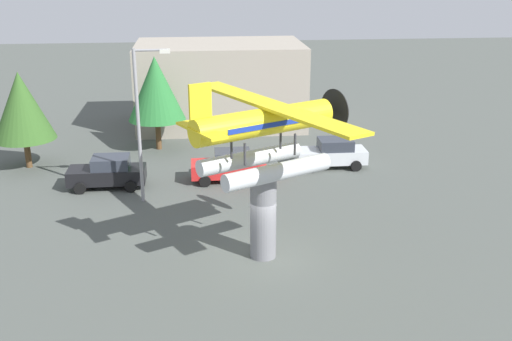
{
  "coord_description": "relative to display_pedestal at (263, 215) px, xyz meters",
  "views": [
    {
      "loc": [
        -2.63,
        -23.12,
        12.09
      ],
      "look_at": [
        0.0,
        3.0,
        2.82
      ],
      "focal_mm": 42.63,
      "sensor_mm": 36.0,
      "label": 1
    }
  ],
  "objects": [
    {
      "name": "car_far_silver",
      "position": [
        5.44,
        11.17,
        -1.0
      ],
      "size": [
        4.2,
        2.02,
        1.76
      ],
      "rotation": [
        0.0,
        0.0,
        3.14
      ],
      "color": "silver",
      "rests_on": "ground"
    },
    {
      "name": "ground_plane",
      "position": [
        0.0,
        0.0,
        -1.88
      ],
      "size": [
        140.0,
        140.0,
        0.0
      ],
      "primitive_type": "plane",
      "color": "#4C514C"
    },
    {
      "name": "car_near_black",
      "position": [
        -7.59,
        9.03,
        -1.0
      ],
      "size": [
        4.2,
        2.02,
        1.76
      ],
      "rotation": [
        0.0,
        0.0,
        3.14
      ],
      "color": "black",
      "rests_on": "ground"
    },
    {
      "name": "storefront_building",
      "position": [
        -0.8,
        22.0,
        1.17
      ],
      "size": [
        12.23,
        7.72,
        6.1
      ],
      "primitive_type": "cube",
      "color": "#9E9384",
      "rests_on": "ground"
    },
    {
      "name": "floatplane_monument",
      "position": [
        0.12,
        0.06,
        3.55
      ],
      "size": [
        7.11,
        9.73,
        4.0
      ],
      "rotation": [
        0.0,
        0.0,
        0.48
      ],
      "color": "silver",
      "rests_on": "display_pedestal"
    },
    {
      "name": "streetlight_primary",
      "position": [
        -5.36,
        6.8,
        2.71
      ],
      "size": [
        1.84,
        0.28,
        7.92
      ],
      "color": "gray",
      "rests_on": "ground"
    },
    {
      "name": "display_pedestal",
      "position": [
        0.0,
        0.0,
        0.0
      ],
      "size": [
        1.1,
        1.1,
        3.76
      ],
      "primitive_type": "cylinder",
      "color": "slate",
      "rests_on": "ground"
    },
    {
      "name": "tree_west",
      "position": [
        -12.85,
        12.96,
        1.91
      ],
      "size": [
        3.63,
        3.63,
        5.83
      ],
      "color": "brown",
      "rests_on": "ground"
    },
    {
      "name": "tree_east",
      "position": [
        -5.19,
        15.92,
        2.18
      ],
      "size": [
        3.72,
        3.72,
        6.14
      ],
      "color": "brown",
      "rests_on": "ground"
    },
    {
      "name": "car_mid_red",
      "position": [
        -0.87,
        9.44,
        -1.0
      ],
      "size": [
        4.2,
        2.02,
        1.76
      ],
      "rotation": [
        0.0,
        0.0,
        3.14
      ],
      "color": "red",
      "rests_on": "ground"
    }
  ]
}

